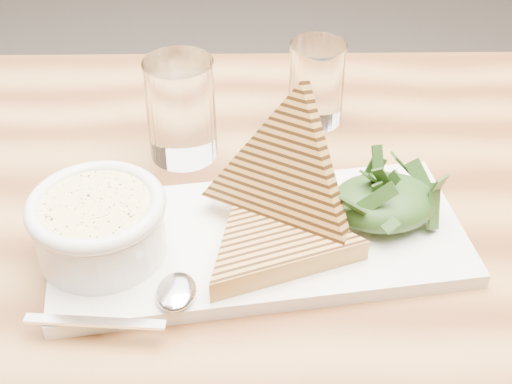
{
  "coord_description": "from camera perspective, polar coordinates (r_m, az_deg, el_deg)",
  "views": [
    {
      "loc": [
        -0.35,
        -0.59,
        1.24
      ],
      "look_at": [
        -0.28,
        -0.07,
        0.82
      ],
      "focal_mm": 50.0,
      "sensor_mm": 36.0,
      "label": 1
    }
  ],
  "objects": [
    {
      "name": "salad_base",
      "position": [
        0.69,
        10.18,
        -0.8
      ],
      "size": [
        0.1,
        0.08,
        0.04
      ],
      "primitive_type": "ellipsoid",
      "color": "black",
      "rests_on": "platter"
    },
    {
      "name": "spoon_handle",
      "position": [
        0.61,
        -12.75,
        -10.09
      ],
      "size": [
        0.12,
        0.03,
        0.0
      ],
      "primitive_type": "cube",
      "rotation": [
        0.0,
        0.0,
        -0.21
      ],
      "color": "silver",
      "rests_on": "platter"
    },
    {
      "name": "arugula_pile",
      "position": [
        0.69,
        10.25,
        -0.34
      ],
      "size": [
        0.11,
        0.1,
        0.05
      ],
      "primitive_type": null,
      "color": "#335520",
      "rests_on": "platter"
    },
    {
      "name": "table_top",
      "position": [
        0.68,
        8.0,
        -7.29
      ],
      "size": [
        1.38,
        1.01,
        0.04
      ],
      "primitive_type": "cube",
      "rotation": [
        0.0,
        0.0,
        -0.13
      ],
      "color": "#B07B42",
      "rests_on": "ground"
    },
    {
      "name": "spoon_bowl",
      "position": [
        0.62,
        -6.4,
        -7.92
      ],
      "size": [
        0.04,
        0.05,
        0.01
      ],
      "primitive_type": "ellipsoid",
      "rotation": [
        0.0,
        0.0,
        -0.21
      ],
      "color": "silver",
      "rests_on": "platter"
    },
    {
      "name": "soup",
      "position": [
        0.64,
        -12.68,
        -1.19
      ],
      "size": [
        0.1,
        0.1,
        0.01
      ],
      "primitive_type": "cylinder",
      "color": "#F0E28F",
      "rests_on": "soup_bowl"
    },
    {
      "name": "soup_bowl",
      "position": [
        0.66,
        -12.35,
        -3.08
      ],
      "size": [
        0.12,
        0.12,
        0.05
      ],
      "primitive_type": "cylinder",
      "color": "white",
      "rests_on": "platter"
    },
    {
      "name": "sandwich_flat",
      "position": [
        0.65,
        1.37,
        -3.88
      ],
      "size": [
        0.21,
        0.21,
        0.02
      ],
      "primitive_type": null,
      "rotation": [
        0.0,
        0.0,
        0.22
      ],
      "color": "#BC8940",
      "rests_on": "platter"
    },
    {
      "name": "sandwich_lean",
      "position": [
        0.66,
        2.29,
        1.48
      ],
      "size": [
        0.23,
        0.23,
        0.2
      ],
      "primitive_type": null,
      "rotation": [
        1.15,
        0.0,
        -0.65
      ],
      "color": "#BC8940",
      "rests_on": "sandwich_flat"
    },
    {
      "name": "bowl_rim",
      "position": [
        0.64,
        -12.71,
        -1.05
      ],
      "size": [
        0.12,
        0.12,
        0.01
      ],
      "primitive_type": "torus",
      "color": "white",
      "rests_on": "soup_bowl"
    },
    {
      "name": "glass_far",
      "position": [
        0.84,
        4.86,
        8.69
      ],
      "size": [
        0.06,
        0.06,
        0.1
      ],
      "primitive_type": "cylinder",
      "color": "white",
      "rests_on": "table_top"
    },
    {
      "name": "glass_near",
      "position": [
        0.78,
        -6.01,
        6.58
      ],
      "size": [
        0.07,
        0.07,
        0.11
      ],
      "primitive_type": "cylinder",
      "color": "white",
      "rests_on": "table_top"
    },
    {
      "name": "platter",
      "position": [
        0.68,
        0.24,
        -3.83
      ],
      "size": [
        0.39,
        0.18,
        0.02
      ],
      "primitive_type": "cube",
      "rotation": [
        0.0,
        0.0,
        0.01
      ],
      "color": "white",
      "rests_on": "table_top"
    }
  ]
}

